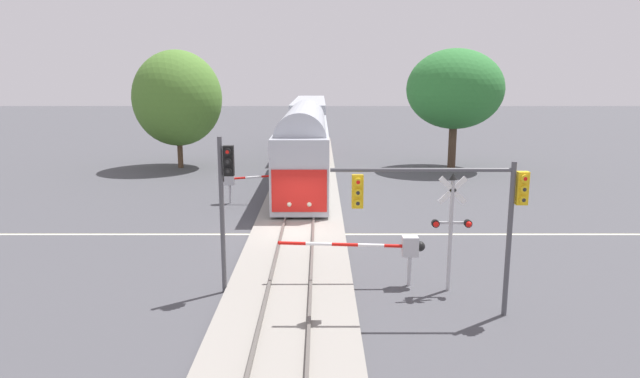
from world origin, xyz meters
TOP-DOWN VIEW (x-y plane):
  - ground_plane at (0.00, 0.00)m, footprint 220.00×220.00m
  - road_centre_stripe at (0.00, 0.00)m, footprint 44.00×0.20m
  - railway_track at (0.00, 0.00)m, footprint 4.40×80.00m
  - commuter_train at (0.00, 20.45)m, footprint 3.04×40.04m
  - crossing_gate_near at (3.70, -6.50)m, footprint 5.19×0.40m
  - crossing_signal_mast at (5.50, -6.98)m, footprint 1.36×0.44m
  - crossing_gate_far at (-3.69, 6.50)m, footprint 5.23×0.40m
  - traffic_signal_near_right at (5.10, -9.04)m, footprint 5.89×0.38m
  - traffic_signal_median at (-2.12, -7.13)m, footprint 0.53×0.38m
  - oak_far_right at (11.56, 19.00)m, footprint 7.53×7.53m
  - oak_behind_train at (-10.21, 19.35)m, footprint 6.96×6.96m

SIDE VIEW (x-z plane):
  - ground_plane at x=0.00m, z-range 0.00..0.00m
  - road_centre_stripe at x=0.00m, z-range 0.00..0.01m
  - railway_track at x=0.00m, z-range -0.06..0.26m
  - crossing_gate_near at x=3.70m, z-range 0.50..2.30m
  - crossing_gate_far at x=-3.69m, z-range 0.50..2.36m
  - crossing_signal_mast at x=5.50m, z-range 0.45..4.59m
  - commuter_train at x=0.00m, z-range 0.21..5.37m
  - traffic_signal_median at x=-2.12m, z-range 0.92..6.30m
  - traffic_signal_near_right at x=5.10m, z-range 1.25..6.10m
  - oak_behind_train at x=-10.21m, z-range 0.89..10.18m
  - oak_far_right at x=11.56m, z-range 1.56..10.94m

